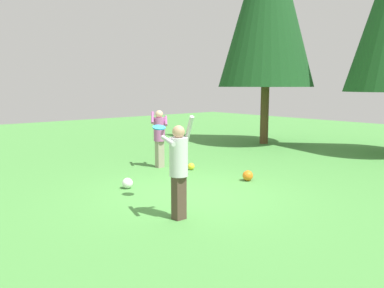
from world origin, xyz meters
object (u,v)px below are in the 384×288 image
at_px(frisbee, 159,127).
at_px(tree_left, 268,0).
at_px(ball_orange, 248,176).
at_px(person_catcher, 159,134).
at_px(ball_yellow, 191,166).
at_px(ball_white, 127,183).
at_px(person_thrower, 179,164).

distance_m(frisbee, tree_left, 10.20).
relative_size(ball_orange, tree_left, 0.03).
height_order(person_catcher, tree_left, tree_left).
distance_m(ball_orange, tree_left, 8.92).
bearing_deg(frisbee, person_catcher, 143.76).
bearing_deg(ball_yellow, frisbee, -52.78).
bearing_deg(frisbee, ball_white, 178.20).
xyz_separation_m(person_thrower, person_catcher, (-3.97, 2.47, -0.02)).
bearing_deg(tree_left, frisbee, -64.98).
distance_m(person_thrower, tree_left, 11.20).
distance_m(person_thrower, ball_white, 2.69).
bearing_deg(person_thrower, ball_white, 9.23).
height_order(person_catcher, ball_white, person_catcher).
distance_m(person_catcher, frisbee, 3.57).
xyz_separation_m(ball_orange, ball_yellow, (-1.98, -0.23, -0.04)).
xyz_separation_m(person_catcher, frisbee, (2.85, -2.09, 0.56)).
height_order(frisbee, ball_yellow, frisbee).
bearing_deg(ball_orange, ball_white, -116.86).
height_order(ball_white, ball_yellow, ball_white).
xyz_separation_m(frisbee, tree_left, (-3.91, 8.38, 4.29)).
bearing_deg(person_catcher, frisbee, 0.00).
height_order(person_catcher, frisbee, person_catcher).
distance_m(person_catcher, tree_left, 8.02).
relative_size(person_catcher, ball_yellow, 8.51).
height_order(person_catcher, ball_orange, person_catcher).
bearing_deg(ball_white, ball_yellow, 102.92).
relative_size(frisbee, ball_yellow, 1.74).
distance_m(ball_orange, ball_white, 3.10).
xyz_separation_m(person_thrower, frisbee, (-1.12, 0.39, 0.55)).
relative_size(ball_yellow, tree_left, 0.02).
bearing_deg(person_thrower, ball_orange, -52.09).
bearing_deg(tree_left, ball_yellow, -71.39).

